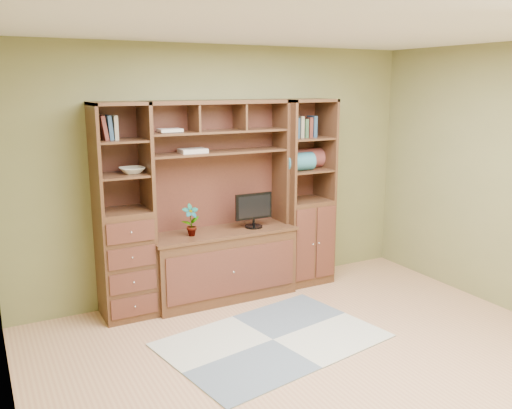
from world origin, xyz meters
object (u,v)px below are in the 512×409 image
center_hutch (222,203)px  monitor (254,204)px  left_tower (124,212)px  right_tower (305,193)px

center_hutch → monitor: center_hutch is taller
center_hutch → monitor: 0.35m
left_tower → monitor: (1.34, -0.07, -0.04)m
right_tower → monitor: bearing=-173.7°
left_tower → right_tower: (2.02, 0.00, 0.00)m
center_hutch → left_tower: size_ratio=1.00×
left_tower → monitor: size_ratio=4.06×
center_hutch → right_tower: 1.03m
center_hutch → left_tower: (-1.00, 0.04, 0.00)m
left_tower → monitor: left_tower is taller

